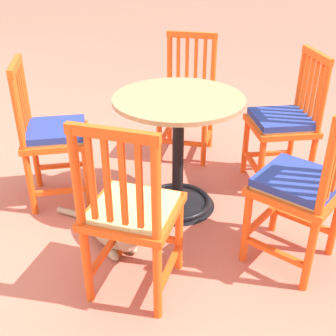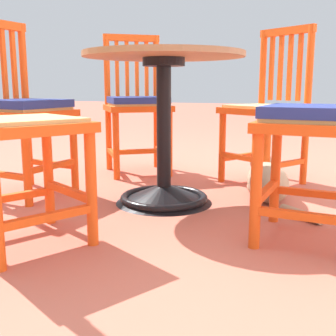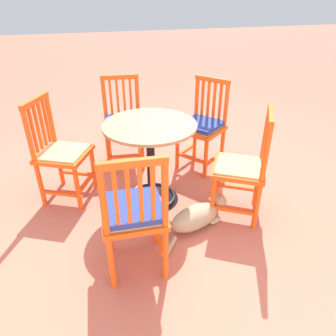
{
  "view_description": "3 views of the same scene",
  "coord_description": "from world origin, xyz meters",
  "views": [
    {
      "loc": [
        -2.07,
        0.76,
        1.53
      ],
      "look_at": [
        -0.0,
        0.27,
        0.36
      ],
      "focal_mm": 45.23,
      "sensor_mm": 36.0,
      "label": 1
    },
    {
      "loc": [
        2.05,
        0.98,
        0.57
      ],
      "look_at": [
        0.04,
        0.15,
        0.15
      ],
      "focal_mm": 45.6,
      "sensor_mm": 36.0,
      "label": 2
    },
    {
      "loc": [
        0.63,
        2.46,
        1.68
      ],
      "look_at": [
        0.0,
        0.2,
        0.31
      ],
      "focal_mm": 33.51,
      "sensor_mm": 36.0,
      "label": 3
    }
  ],
  "objects": [
    {
      "name": "ground_plane",
      "position": [
        0.0,
        0.0,
        0.0
      ],
      "size": [
        24.0,
        24.0,
        0.0
      ],
      "primitive_type": "plane",
      "color": "#BC604C"
    },
    {
      "name": "cafe_table",
      "position": [
        0.15,
        0.18,
        0.28
      ],
      "size": [
        0.76,
        0.76,
        0.73
      ],
      "color": "black",
      "rests_on": "ground_plane"
    },
    {
      "name": "orange_chair_at_corner",
      "position": [
        -0.49,
        -0.29,
        0.45
      ],
      "size": [
        0.56,
        0.56,
        0.91
      ],
      "color": "#E04C14",
      "rests_on": "ground_plane"
    },
    {
      "name": "orange_chair_by_planter",
      "position": [
        -0.51,
        0.56,
        0.43
      ],
      "size": [
        0.55,
        0.55,
        0.91
      ],
      "color": "#E04C14",
      "rests_on": "ground_plane"
    },
    {
      "name": "orange_chair_facing_out",
      "position": [
        0.27,
        -0.57,
        0.45
      ],
      "size": [
        0.44,
        0.44,
        0.91
      ],
      "color": "#E04C14",
      "rests_on": "ground_plane"
    },
    {
      "name": "orange_chair_near_fence",
      "position": [
        0.88,
        -0.08,
        0.43
      ],
      "size": [
        0.54,
        0.54,
        0.91
      ],
      "color": "#E04C14",
      "rests_on": "ground_plane"
    },
    {
      "name": "orange_chair_tucked_in",
      "position": [
        0.42,
        0.91,
        0.45
      ],
      "size": [
        0.42,
        0.42,
        0.91
      ],
      "color": "#E04C14",
      "rests_on": "ground_plane"
    },
    {
      "name": "tabby_cat",
      "position": [
        -0.13,
        0.63,
        0.1
      ],
      "size": [
        0.65,
        0.46,
        0.23
      ],
      "color": "#9E896B",
      "rests_on": "ground_plane"
    }
  ]
}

